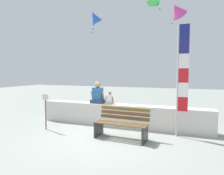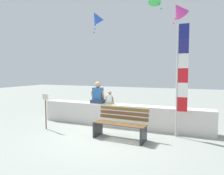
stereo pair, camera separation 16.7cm
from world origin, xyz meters
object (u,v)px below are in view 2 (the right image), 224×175
object	(u,v)px
kite_magenta	(179,10)
person_child	(110,99)
park_bench	(121,124)
person_adult	(98,95)
sign_post	(46,108)
flag_banner	(181,74)
kite_blue	(96,18)

from	to	relation	value
kite_magenta	person_child	bearing A→B (deg)	-124.21
park_bench	person_adult	xyz separation A→B (m)	(-1.38, 1.30, 0.68)
kite_magenta	person_adult	bearing A→B (deg)	-129.93
person_adult	sign_post	distance (m)	1.91
person_adult	flag_banner	world-z (taller)	flag_banner
person_child	sign_post	distance (m)	2.25
park_bench	kite_magenta	xyz separation A→B (m)	(1.18, 4.36, 4.33)
person_child	flag_banner	distance (m)	2.69
person_adult	park_bench	bearing A→B (deg)	-43.28
kite_magenta	sign_post	xyz separation A→B (m)	(-3.86, -4.42, -4.03)
flag_banner	kite_blue	distance (m)	6.60
sign_post	kite_blue	bearing A→B (deg)	94.47
flag_banner	sign_post	distance (m)	4.49
person_child	flag_banner	bearing A→B (deg)	-11.71
flag_banner	kite_magenta	xyz separation A→B (m)	(-0.39, 3.57, 2.86)
person_child	kite_magenta	size ratio (longest dim) A/B	0.42
park_bench	kite_blue	size ratio (longest dim) A/B	1.36
person_adult	kite_blue	bearing A→B (deg)	117.41
park_bench	kite_magenta	size ratio (longest dim) A/B	1.45
park_bench	sign_post	size ratio (longest dim) A/B	1.33
person_adult	sign_post	size ratio (longest dim) A/B	0.67
flag_banner	kite_blue	size ratio (longest dim) A/B	2.85
person_adult	sign_post	xyz separation A→B (m)	(-1.29, -1.36, -0.38)
kite_magenta	kite_blue	bearing A→B (deg)	178.40
kite_blue	park_bench	bearing A→B (deg)	-55.92
park_bench	sign_post	bearing A→B (deg)	-178.78
person_child	kite_blue	xyz separation A→B (m)	(-2.13, 3.18, 3.89)
person_adult	kite_magenta	world-z (taller)	kite_magenta
park_bench	person_child	distance (m)	1.68
person_adult	person_child	distance (m)	0.50
person_child	person_adult	bearing A→B (deg)	-179.95
kite_blue	sign_post	distance (m)	6.15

